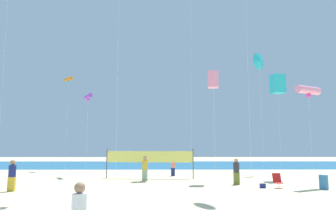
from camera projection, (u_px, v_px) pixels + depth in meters
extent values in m
plane|color=beige|center=(149.00, 194.00, 17.62)|extent=(120.00, 120.00, 0.00)
cube|color=#1E6B99|center=(159.00, 165.00, 45.99)|extent=(120.00, 20.00, 0.01)
cylinder|color=white|center=(79.00, 206.00, 8.21)|extent=(0.38, 0.38, 0.63)
sphere|color=#997051|center=(80.00, 188.00, 8.26)|extent=(0.28, 0.28, 0.28)
cube|color=gold|center=(12.00, 184.00, 18.80)|extent=(0.39, 0.23, 0.81)
cylinder|color=navy|center=(12.00, 171.00, 18.89)|extent=(0.41, 0.41, 0.67)
sphere|color=#997051|center=(13.00, 162.00, 18.95)|extent=(0.30, 0.30, 0.30)
cube|color=#99B28C|center=(145.00, 175.00, 24.45)|extent=(0.40, 0.24, 0.83)
cylinder|color=gold|center=(145.00, 165.00, 24.55)|extent=(0.42, 0.42, 0.69)
sphere|color=tan|center=(145.00, 158.00, 24.61)|extent=(0.31, 0.31, 0.31)
cube|color=navy|center=(173.00, 172.00, 28.54)|extent=(0.33, 0.20, 0.70)
cylinder|color=#EA7260|center=(173.00, 164.00, 28.62)|extent=(0.35, 0.35, 0.58)
sphere|color=brown|center=(173.00, 160.00, 28.68)|extent=(0.26, 0.26, 0.26)
cube|color=olive|center=(237.00, 178.00, 22.14)|extent=(0.38, 0.23, 0.80)
cylinder|color=#2D2D33|center=(236.00, 168.00, 22.23)|extent=(0.40, 0.40, 0.66)
sphere|color=tan|center=(236.00, 160.00, 22.29)|extent=(0.30, 0.30, 0.30)
cube|color=red|center=(278.00, 183.00, 20.21)|extent=(0.52, 0.48, 0.03)
cube|color=red|center=(277.00, 178.00, 20.53)|extent=(0.52, 0.23, 0.57)
cylinder|color=silver|center=(279.00, 186.00, 20.04)|extent=(0.03, 0.03, 0.32)
cylinder|color=silver|center=(278.00, 185.00, 20.33)|extent=(0.03, 0.03, 0.32)
cylinder|color=teal|center=(324.00, 182.00, 19.71)|extent=(0.53, 0.53, 0.85)
cylinder|color=#4C4C51|center=(107.00, 163.00, 26.62)|extent=(0.08, 0.08, 2.40)
cylinder|color=#4C4C51|center=(193.00, 164.00, 26.04)|extent=(0.08, 0.08, 2.40)
cube|color=#EAE566|center=(149.00, 157.00, 26.39)|extent=(6.99, 0.67, 0.90)
cube|color=navy|center=(263.00, 186.00, 20.22)|extent=(0.35, 0.17, 0.28)
cylinder|color=silver|center=(280.00, 130.00, 26.63)|extent=(0.01, 0.01, 7.70)
cube|color=#26BFCC|center=(278.00, 84.00, 27.12)|extent=(1.15, 1.15, 1.55)
cylinder|color=silver|center=(67.00, 124.00, 36.37)|extent=(0.01, 0.01, 10.11)
cylinder|color=orange|center=(68.00, 79.00, 37.00)|extent=(1.25, 1.31, 0.42)
sphere|color=#26BFCC|center=(68.00, 82.00, 36.96)|extent=(0.25, 0.25, 0.25)
cylinder|color=silver|center=(214.00, 130.00, 24.36)|extent=(0.01, 0.01, 7.60)
cube|color=pink|center=(213.00, 80.00, 24.83)|extent=(0.85, 0.85, 1.26)
cylinder|color=silver|center=(87.00, 136.00, 29.13)|extent=(0.01, 0.01, 7.04)
cylinder|color=purple|center=(88.00, 96.00, 29.57)|extent=(1.14, 1.81, 0.37)
sphere|color=#D833A5|center=(88.00, 100.00, 29.53)|extent=(0.22, 0.22, 0.22)
cylinder|color=silver|center=(247.00, 49.00, 21.67)|extent=(0.01, 0.01, 17.93)
cylinder|color=silver|center=(191.00, 63.00, 32.55)|extent=(0.01, 0.01, 21.54)
cylinder|color=silver|center=(311.00, 137.00, 21.69)|extent=(0.01, 0.01, 6.34)
cylinder|color=pink|center=(308.00, 90.00, 22.08)|extent=(2.08, 1.50, 0.53)
sphere|color=#D833A5|center=(308.00, 95.00, 22.04)|extent=(0.32, 0.32, 0.32)
cylinder|color=silver|center=(262.00, 116.00, 31.87)|extent=(0.01, 0.01, 11.01)
cone|color=#26BFCC|center=(260.00, 61.00, 32.56)|extent=(1.53, 1.27, 1.68)
cylinder|color=silver|center=(3.00, 81.00, 25.33)|extent=(0.01, 0.01, 15.21)
cylinder|color=silver|center=(118.00, 45.00, 21.33)|extent=(0.01, 0.01, 18.31)
cylinder|color=silver|center=(215.00, 124.00, 34.59)|extent=(0.01, 0.01, 9.73)
pyramid|color=orange|center=(214.00, 79.00, 35.18)|extent=(0.48, 0.48, 0.24)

